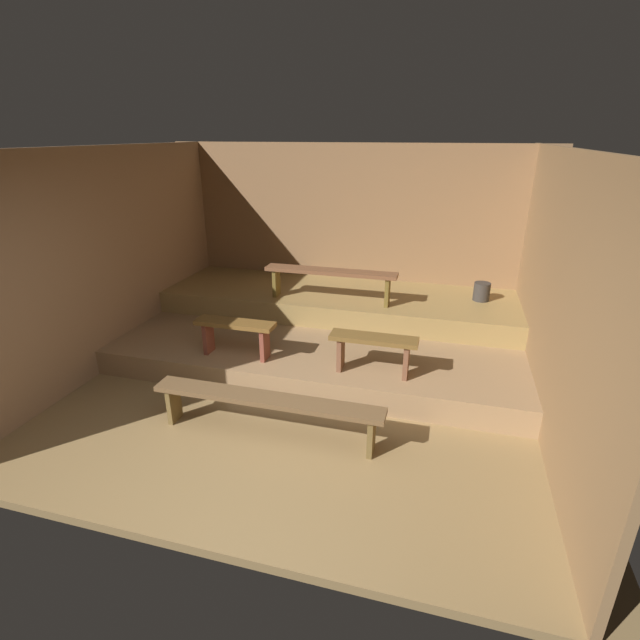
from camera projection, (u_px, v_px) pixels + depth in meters
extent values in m
cube|color=olive|center=(309.00, 379.00, 5.72)|extent=(5.74, 5.30, 0.08)
cube|color=brown|center=(351.00, 232.00, 7.27)|extent=(5.74, 0.06, 2.59)
cube|color=#916E4F|center=(115.00, 257.00, 5.85)|extent=(0.06, 5.30, 2.59)
cube|color=olive|center=(554.00, 290.00, 4.60)|extent=(0.06, 5.30, 2.59)
cube|color=#93714D|center=(327.00, 338.00, 6.37)|extent=(4.94, 2.89, 0.30)
cube|color=olive|center=(339.00, 301.00, 6.88)|extent=(4.94, 1.49, 0.30)
cube|color=brown|center=(266.00, 399.00, 4.43)|extent=(2.25, 0.24, 0.05)
cube|color=brown|center=(174.00, 404.00, 4.76)|extent=(0.05, 0.20, 0.38)
cube|color=brown|center=(371.00, 435.00, 4.26)|extent=(0.05, 0.20, 0.38)
cube|color=brown|center=(235.00, 323.00, 5.39)|extent=(0.93, 0.24, 0.05)
cube|color=brown|center=(208.00, 337.00, 5.56)|extent=(0.05, 0.20, 0.38)
cube|color=brown|center=(265.00, 344.00, 5.38)|extent=(0.05, 0.20, 0.38)
cube|color=brown|center=(374.00, 339.00, 5.00)|extent=(0.93, 0.24, 0.05)
cube|color=brown|center=(341.00, 353.00, 5.16)|extent=(0.05, 0.20, 0.38)
cube|color=brown|center=(406.00, 361.00, 4.99)|extent=(0.05, 0.20, 0.38)
cube|color=brown|center=(330.00, 272.00, 6.32)|extent=(1.79, 0.24, 0.05)
cube|color=brown|center=(276.00, 282.00, 6.59)|extent=(0.05, 0.20, 0.38)
cube|color=brown|center=(387.00, 292.00, 6.20)|extent=(0.05, 0.20, 0.38)
cylinder|color=#332D28|center=(482.00, 292.00, 6.42)|extent=(0.22, 0.22, 0.25)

